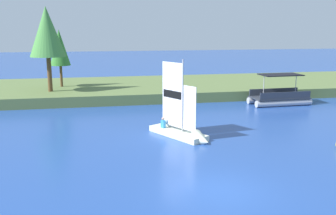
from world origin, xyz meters
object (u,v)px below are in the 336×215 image
object	(u,v)px
sailboat	(186,132)
pontoon_boat	(279,97)
shoreline_tree_midleft	(47,32)
shoreline_tree_centre	(60,48)

from	to	relation	value
sailboat	pontoon_boat	bearing A→B (deg)	99.80
sailboat	pontoon_boat	size ratio (longest dim) A/B	0.99
sailboat	pontoon_boat	distance (m)	13.92
shoreline_tree_midleft	shoreline_tree_centre	size ratio (longest dim) A/B	1.36
shoreline_tree_centre	pontoon_boat	bearing A→B (deg)	-23.08
pontoon_boat	shoreline_tree_centre	bearing A→B (deg)	154.65
shoreline_tree_midleft	pontoon_boat	distance (m)	21.83
sailboat	pontoon_boat	world-z (taller)	sailboat
sailboat	pontoon_boat	xyz separation A→B (m)	(10.78, 8.81, 0.25)
shoreline_tree_midleft	shoreline_tree_centre	world-z (taller)	shoreline_tree_midleft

